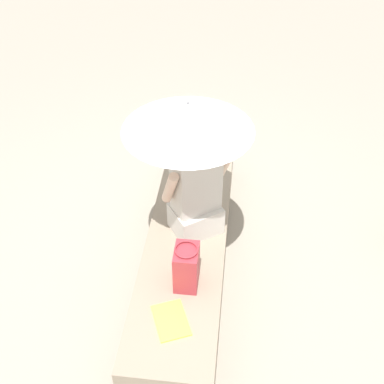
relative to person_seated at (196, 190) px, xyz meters
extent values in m
plane|color=#9E9384|center=(-0.03, -0.06, -0.84)|extent=(14.00, 14.00, 0.00)
cube|color=gray|center=(-0.03, -0.06, -0.61)|extent=(2.54, 0.59, 0.45)
cube|color=beige|center=(0.00, 0.00, -0.28)|extent=(0.42, 0.44, 0.22)
cube|color=beige|center=(0.00, 0.00, 0.07)|extent=(0.35, 0.38, 0.48)
sphere|color=beige|center=(0.00, 0.00, 0.41)|extent=(0.20, 0.20, 0.20)
cylinder|color=beige|center=(0.11, -0.16, 0.10)|extent=(0.20, 0.17, 0.32)
cylinder|color=beige|center=(-0.11, 0.16, 0.10)|extent=(0.20, 0.17, 0.32)
cylinder|color=#B7B7BC|center=(-0.04, -0.06, 0.14)|extent=(0.02, 0.02, 1.06)
cone|color=silver|center=(-0.04, -0.06, 0.57)|extent=(0.87, 0.87, 0.20)
sphere|color=#B7B7BC|center=(-0.04, -0.06, 0.69)|extent=(0.03, 0.03, 0.03)
cube|color=#B2333D|center=(0.52, -0.01, -0.23)|extent=(0.20, 0.16, 0.32)
torus|color=#B2333D|center=(0.52, -0.01, -0.06)|extent=(0.16, 0.16, 0.01)
cube|color=#EAE04C|center=(0.84, -0.07, -0.38)|extent=(0.34, 0.29, 0.01)
camera|label=1|loc=(2.60, 0.27, 2.21)|focal=45.33mm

